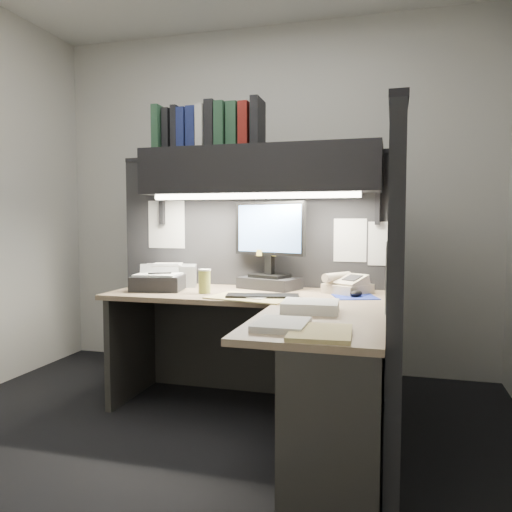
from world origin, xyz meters
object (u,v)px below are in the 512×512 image
object	(u,v)px
coffee_cup	(204,282)
overhead_shelf	(259,170)
desk	(278,368)
notebook_stack	(158,283)
monitor	(269,254)
keyboard	(263,296)
printer	(171,275)
telephone	(348,286)

from	to	relation	value
coffee_cup	overhead_shelf	bearing A→B (deg)	44.90
desk	notebook_stack	world-z (taller)	notebook_stack
coffee_cup	notebook_stack	size ratio (longest dim) A/B	0.44
monitor	notebook_stack	xyz separation A→B (m)	(-0.68, -0.25, -0.18)
keyboard	coffee_cup	world-z (taller)	coffee_cup
desk	overhead_shelf	distance (m)	1.33
printer	monitor	bearing A→B (deg)	-18.94
keyboard	notebook_stack	size ratio (longest dim) A/B	1.33
printer	notebook_stack	size ratio (longest dim) A/B	1.13
monitor	notebook_stack	bearing A→B (deg)	-139.80
telephone	desk	bearing A→B (deg)	-78.36
keyboard	printer	distance (m)	0.86
desk	keyboard	distance (m)	0.51
desk	telephone	bearing A→B (deg)	68.55
monitor	coffee_cup	xyz separation A→B (m)	(-0.34, -0.30, -0.16)
telephone	notebook_stack	size ratio (longest dim) A/B	0.76
overhead_shelf	desk	bearing A→B (deg)	-68.21
overhead_shelf	monitor	bearing A→B (deg)	24.17
desk	notebook_stack	bearing A→B (deg)	149.84
monitor	coffee_cup	world-z (taller)	monitor
overhead_shelf	keyboard	bearing A→B (deg)	-71.57
coffee_cup	keyboard	bearing A→B (deg)	-14.20
printer	notebook_stack	xyz separation A→B (m)	(0.03, -0.24, -0.02)
telephone	printer	bearing A→B (deg)	-149.82
monitor	printer	bearing A→B (deg)	-159.42
printer	keyboard	bearing A→B (deg)	-46.95
desk	coffee_cup	world-z (taller)	coffee_cup
overhead_shelf	coffee_cup	xyz separation A→B (m)	(-0.27, -0.27, -0.70)
notebook_stack	printer	bearing A→B (deg)	96.38
overhead_shelf	coffee_cup	distance (m)	0.80
monitor	printer	distance (m)	0.72
overhead_shelf	notebook_stack	world-z (taller)	overhead_shelf
desk	monitor	bearing A→B (deg)	106.77
overhead_shelf	printer	distance (m)	0.95
desk	overhead_shelf	size ratio (longest dim) A/B	1.10
overhead_shelf	monitor	world-z (taller)	overhead_shelf
overhead_shelf	notebook_stack	size ratio (longest dim) A/B	4.94
monitor	telephone	xyz separation A→B (m)	(0.51, -0.07, -0.18)
desk	printer	size ratio (longest dim) A/B	4.80
overhead_shelf	keyboard	xyz separation A→B (m)	(0.12, -0.37, -0.76)
keyboard	printer	bearing A→B (deg)	141.14
telephone	printer	size ratio (longest dim) A/B	0.67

